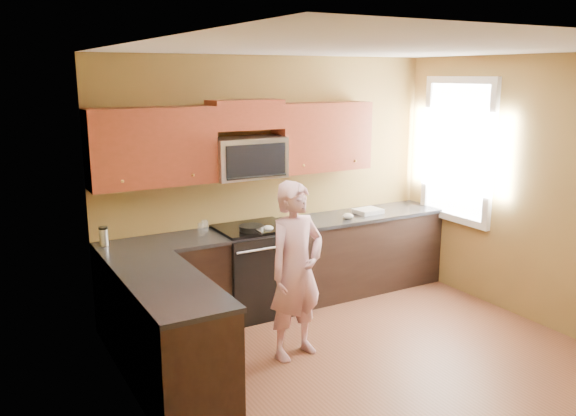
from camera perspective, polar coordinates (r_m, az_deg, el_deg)
floor at (r=5.38m, az=9.02°, el=-15.08°), size 4.00×4.00×0.00m
ceiling at (r=4.76m, az=10.20°, el=14.99°), size 4.00×4.00×0.00m
wall_back at (r=6.54m, az=-1.50°, el=2.66°), size 4.00×0.00×4.00m
wall_left at (r=3.99m, az=-13.45°, el=-4.36°), size 0.00×4.00×4.00m
wall_right at (r=6.33m, az=23.81°, el=1.23°), size 0.00×4.00×4.00m
cabinet_back_run at (r=6.51m, az=-0.20°, el=-5.66°), size 4.00×0.60×0.88m
cabinet_left_run at (r=4.93m, az=-11.49°, el=-12.19°), size 0.60×1.60×0.88m
countertop_back at (r=6.37m, az=-0.16°, el=-1.75°), size 4.00×0.62×0.04m
countertop_left at (r=4.76m, az=-11.62°, el=-7.14°), size 0.62×1.60×0.04m
stove at (r=6.30m, az=-3.28°, el=-5.98°), size 0.76×0.65×0.95m
microwave at (r=6.17m, az=-3.92°, el=2.96°), size 0.76×0.40×0.42m
upper_cab_left at (r=5.85m, az=-12.85°, el=2.12°), size 1.22×0.33×0.75m
upper_cab_right at (r=6.65m, az=3.29°, el=3.70°), size 1.12×0.33×0.75m
upper_cab_over_mw at (r=6.12m, az=-4.15°, el=9.02°), size 0.76×0.33×0.30m
window at (r=7.04m, az=16.12°, el=5.37°), size 0.06×1.06×1.66m
woman at (r=5.25m, az=0.79°, el=-6.09°), size 0.65×0.48×1.61m
frying_pan at (r=6.00m, az=-3.55°, el=-2.20°), size 0.28×0.46×0.06m
butter_tub at (r=6.40m, az=1.12°, el=-1.50°), size 0.15×0.15×0.10m
toast_slice at (r=6.24m, az=1.49°, el=-1.79°), size 0.13×0.13×0.01m
napkin_a at (r=6.08m, az=-1.94°, el=-1.98°), size 0.14×0.14×0.06m
napkin_b at (r=6.61m, az=5.82°, el=-0.79°), size 0.16×0.17×0.07m
dish_towel at (r=6.92m, az=7.77°, el=-0.30°), size 0.31×0.26×0.05m
travel_mug at (r=5.83m, az=-17.35°, el=-3.52°), size 0.11×0.11×0.19m
glass_b at (r=6.10m, az=-8.06°, el=-1.75°), size 0.09×0.09×0.12m
glass_c at (r=5.99m, az=-8.40°, el=-2.04°), size 0.08×0.08×0.12m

